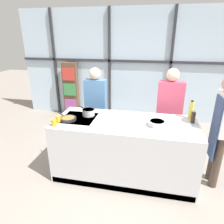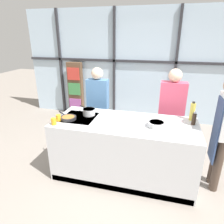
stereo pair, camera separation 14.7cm
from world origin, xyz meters
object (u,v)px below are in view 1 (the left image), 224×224
at_px(spectator_center_left, 169,108).
at_px(juice_glass_near, 54,123).
at_px(frying_pan, 68,119).
at_px(mixing_bowl, 157,123).
at_px(spectator_far_left, 96,103).
at_px(oil_bottle, 191,110).
at_px(juice_glass_far, 58,119).
at_px(chef, 222,125).
at_px(pepper_grinder, 193,117).
at_px(saucepan, 88,112).
at_px(white_plate, 156,133).

height_order(spectator_center_left, juice_glass_near, spectator_center_left).
distance_m(frying_pan, mixing_bowl, 1.34).
height_order(spectator_far_left, oil_bottle, spectator_far_left).
xyz_separation_m(spectator_center_left, juice_glass_far, (-1.68, -1.04, 0.06)).
bearing_deg(chef, pepper_grinder, 73.53).
relative_size(saucepan, pepper_grinder, 1.63).
relative_size(white_plate, juice_glass_far, 2.62).
bearing_deg(spectator_center_left, frying_pan, 31.09).
bearing_deg(juice_glass_far, frying_pan, 40.93).
bearing_deg(pepper_grinder, frying_pan, -171.49).
height_order(mixing_bowl, pepper_grinder, pepper_grinder).
bearing_deg(spectator_center_left, mixing_bowl, 75.50).
bearing_deg(spectator_center_left, pepper_grinder, 113.56).
xyz_separation_m(saucepan, juice_glass_near, (-0.36, -0.48, -0.01)).
distance_m(pepper_grinder, juice_glass_near, 2.04).
height_order(spectator_center_left, mixing_bowl, spectator_center_left).
bearing_deg(juice_glass_near, mixing_bowl, 11.53).
xyz_separation_m(frying_pan, oil_bottle, (1.85, 0.46, 0.11)).
xyz_separation_m(frying_pan, mixing_bowl, (1.34, 0.06, 0.02)).
xyz_separation_m(spectator_center_left, juice_glass_near, (-1.68, -1.18, 0.06)).
relative_size(chef, pepper_grinder, 8.37).
bearing_deg(oil_bottle, pepper_grinder, -86.78).
relative_size(saucepan, oil_bottle, 1.12).
bearing_deg(pepper_grinder, saucepan, -178.87).
relative_size(frying_pan, white_plate, 1.50).
height_order(spectator_far_left, frying_pan, spectator_far_left).
height_order(frying_pan, saucepan, saucepan).
height_order(spectator_center_left, frying_pan, spectator_center_left).
relative_size(saucepan, white_plate, 1.27).
relative_size(spectator_far_left, white_plate, 6.17).
relative_size(white_plate, juice_glass_near, 2.62).
distance_m(mixing_bowl, oil_bottle, 0.65).
distance_m(saucepan, juice_glass_near, 0.60).
bearing_deg(pepper_grinder, juice_glass_near, -165.41).
relative_size(saucepan, juice_glass_near, 3.32).
bearing_deg(chef, white_plate, 110.90).
bearing_deg(spectator_center_left, chef, 130.45).
xyz_separation_m(chef, saucepan, (-1.98, 0.08, 0.01)).
bearing_deg(oil_bottle, juice_glass_far, -164.30).
bearing_deg(juice_glass_near, juice_glass_far, 90.00).
relative_size(spectator_far_left, frying_pan, 4.13).
relative_size(frying_pan, saucepan, 1.18).
bearing_deg(white_plate, mixing_bowl, 87.80).
relative_size(chef, white_plate, 6.50).
xyz_separation_m(spectator_center_left, white_plate, (-0.24, -1.12, 0.02)).
bearing_deg(juice_glass_far, saucepan, 43.35).
bearing_deg(frying_pan, spectator_center_left, 31.09).
bearing_deg(spectator_far_left, saucepan, 96.56).
xyz_separation_m(spectator_far_left, mixing_bowl, (1.17, -0.89, 0.06)).
bearing_deg(chef, spectator_far_left, 69.32).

